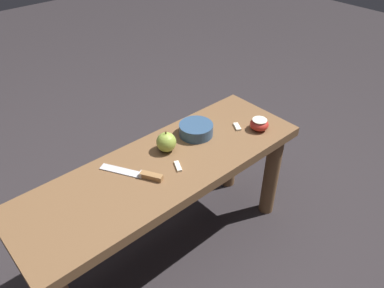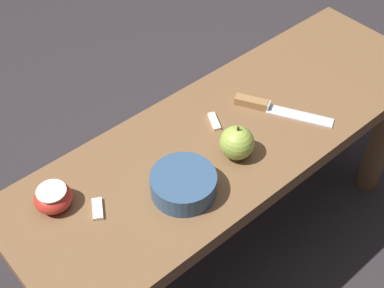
# 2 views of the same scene
# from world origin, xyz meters

# --- Properties ---
(ground_plane) EXTENTS (8.00, 8.00, 0.00)m
(ground_plane) POSITION_xyz_m (0.00, 0.00, 0.00)
(ground_plane) COLOR #2D282B
(wooden_bench) EXTENTS (1.14, 0.38, 0.49)m
(wooden_bench) POSITION_xyz_m (0.00, 0.00, 0.39)
(wooden_bench) COLOR brown
(wooden_bench) RESTS_ON ground_plane
(knife) EXTENTS (0.14, 0.22, 0.02)m
(knife) POSITION_xyz_m (-0.10, 0.00, 0.50)
(knife) COLOR silver
(knife) RESTS_ON wooden_bench
(apple_whole) EXTENTS (0.08, 0.08, 0.09)m
(apple_whole) POSITION_xyz_m (0.06, 0.06, 0.53)
(apple_whole) COLOR #9EB747
(apple_whole) RESTS_ON wooden_bench
(apple_cut) EXTENTS (0.08, 0.08, 0.05)m
(apple_cut) POSITION_xyz_m (0.43, -0.08, 0.52)
(apple_cut) COLOR red
(apple_cut) RESTS_ON wooden_bench
(apple_slice_near_knife) EXTENTS (0.04, 0.06, 0.01)m
(apple_slice_near_knife) POSITION_xyz_m (0.38, -0.02, 0.50)
(apple_slice_near_knife) COLOR white
(apple_slice_near_knife) RESTS_ON wooden_bench
(apple_slice_center) EXTENTS (0.04, 0.06, 0.01)m
(apple_slice_center) POSITION_xyz_m (0.03, -0.05, 0.50)
(apple_slice_center) COLOR white
(apple_slice_center) RESTS_ON wooden_bench
(bowl) EXTENTS (0.14, 0.14, 0.05)m
(bowl) POSITION_xyz_m (0.21, 0.06, 0.52)
(bowl) COLOR #335175
(bowl) RESTS_ON wooden_bench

